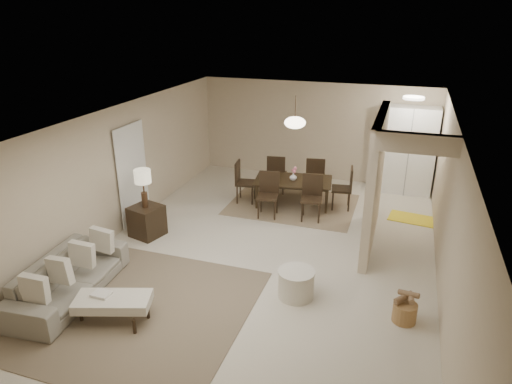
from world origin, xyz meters
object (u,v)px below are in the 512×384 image
(dining_table, at_px, (293,193))
(wicker_basket, at_px, (405,313))
(pantry_cabinet, at_px, (409,151))
(side_table, at_px, (147,221))
(round_pouf, at_px, (296,284))
(ottoman_bench, at_px, (113,302))
(sofa, at_px, (69,278))

(dining_table, bearing_deg, wicker_basket, -62.75)
(wicker_basket, height_order, dining_table, dining_table)
(pantry_cabinet, xyz_separation_m, side_table, (-4.75, -4.04, -0.74))
(side_table, xyz_separation_m, dining_table, (2.35, 2.38, -0.00))
(pantry_cabinet, xyz_separation_m, round_pouf, (-1.46, -5.13, -0.83))
(pantry_cabinet, height_order, round_pouf, pantry_cabinet)
(ottoman_bench, distance_m, round_pouf, 2.73)
(side_table, distance_m, dining_table, 3.34)
(sofa, bearing_deg, wicker_basket, -83.72)
(wicker_basket, relative_size, dining_table, 0.20)
(round_pouf, height_order, dining_table, dining_table)
(round_pouf, bearing_deg, pantry_cabinet, 74.13)
(pantry_cabinet, bearing_deg, side_table, -139.62)
(side_table, bearing_deg, pantry_cabinet, 40.38)
(side_table, xyz_separation_m, wicker_basket, (4.92, -1.20, -0.16))
(ottoman_bench, distance_m, dining_table, 5.07)
(pantry_cabinet, xyz_separation_m, sofa, (-4.80, -6.24, -0.73))
(side_table, height_order, dining_table, side_table)
(pantry_cabinet, height_order, side_table, pantry_cabinet)
(side_table, bearing_deg, round_pouf, -18.36)
(ottoman_bench, bearing_deg, sofa, 145.22)
(ottoman_bench, relative_size, dining_table, 0.68)
(sofa, bearing_deg, pantry_cabinet, -42.70)
(pantry_cabinet, relative_size, dining_table, 1.23)
(sofa, xyz_separation_m, wicker_basket, (4.97, 1.00, -0.18))
(sofa, height_order, dining_table, sofa)
(ottoman_bench, xyz_separation_m, round_pouf, (2.34, 1.40, -0.08))
(ottoman_bench, height_order, round_pouf, round_pouf)
(ottoman_bench, relative_size, wicker_basket, 3.41)
(pantry_cabinet, xyz_separation_m, wicker_basket, (0.17, -5.24, -0.91))
(ottoman_bench, bearing_deg, pantry_cabinet, 41.71)
(round_pouf, relative_size, wicker_basket, 1.69)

